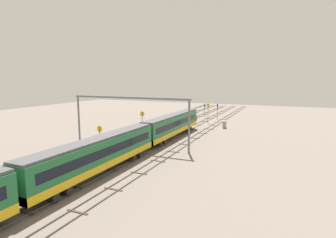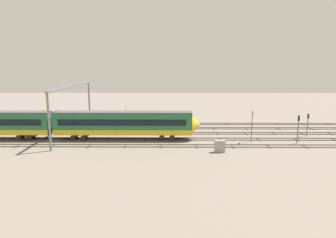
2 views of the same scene
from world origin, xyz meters
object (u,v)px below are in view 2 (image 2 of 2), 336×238
at_px(overhead_gantry, 72,96).
at_px(signal_light_trackside_approach, 298,125).
at_px(speed_sign_mid_trackside, 252,121).
at_px(speed_sign_near_foreground, 126,113).
at_px(speed_sign_far_trackside, 44,115).
at_px(signal_light_trackside_departure, 308,121).
at_px(relay_cabinet, 220,146).

distance_m(overhead_gantry, signal_light_trackside_approach, 40.49).
height_order(overhead_gantry, speed_sign_mid_trackside, overhead_gantry).
relative_size(overhead_gantry, speed_sign_mid_trackside, 4.36).
relative_size(speed_sign_near_foreground, speed_sign_far_trackside, 1.13).
distance_m(speed_sign_far_trackside, signal_light_trackside_departure, 50.00).
distance_m(overhead_gantry, speed_sign_near_foreground, 10.60).
relative_size(speed_sign_near_foreground, signal_light_trackside_departure, 1.27).
height_order(overhead_gantry, speed_sign_far_trackside, overhead_gantry).
bearing_deg(signal_light_trackside_approach, speed_sign_mid_trackside, 173.12).
distance_m(overhead_gantry, relay_cabinet, 29.31).
xyz_separation_m(speed_sign_far_trackside, relay_cabinet, (32.21, -14.04, -2.27)).
bearing_deg(speed_sign_mid_trackside, signal_light_trackside_departure, 20.46).
bearing_deg(speed_sign_near_foreground, overhead_gantry, -165.23).
height_order(speed_sign_mid_trackside, signal_light_trackside_approach, speed_sign_mid_trackside).
xyz_separation_m(overhead_gantry, speed_sign_near_foreground, (9.66, 2.55, -3.55)).
xyz_separation_m(speed_sign_near_foreground, signal_light_trackside_departure, (33.86, -4.51, -0.84)).
height_order(speed_sign_near_foreground, speed_sign_mid_trackside, speed_sign_mid_trackside).
relative_size(speed_sign_near_foreground, relay_cabinet, 2.90).
distance_m(speed_sign_mid_trackside, speed_sign_far_trackside, 39.37).
relative_size(speed_sign_mid_trackside, relay_cabinet, 3.00).
bearing_deg(speed_sign_far_trackside, overhead_gantry, -15.42).
xyz_separation_m(speed_sign_far_trackside, signal_light_trackside_departure, (49.86, -3.71, -0.42)).
height_order(signal_light_trackside_approach, relay_cabinet, signal_light_trackside_approach).
height_order(overhead_gantry, signal_light_trackside_approach, overhead_gantry).
bearing_deg(overhead_gantry, speed_sign_near_foreground, 14.77).
bearing_deg(overhead_gantry, relay_cabinet, -25.41).
relative_size(overhead_gantry, relay_cabinet, 13.09).
xyz_separation_m(speed_sign_mid_trackside, relay_cabinet, (-6.35, -6.11, -2.65)).
xyz_separation_m(overhead_gantry, signal_light_trackside_departure, (43.52, -1.96, -4.39)).
bearing_deg(relay_cabinet, speed_sign_mid_trackside, 43.91).
distance_m(speed_sign_mid_trackside, signal_light_trackside_departure, 12.09).
xyz_separation_m(speed_sign_mid_trackside, speed_sign_far_trackside, (-38.56, 7.92, -0.39)).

